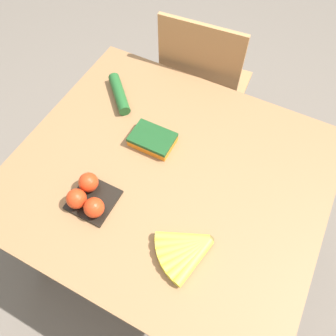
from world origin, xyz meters
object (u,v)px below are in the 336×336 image
(banana_bunch, at_px, (187,250))
(carrot_bag, at_px, (153,139))
(chair, at_px, (203,89))
(cucumber_near, at_px, (119,94))
(tomato_pack, at_px, (88,197))

(banana_bunch, bearing_deg, carrot_bag, 132.61)
(chair, distance_m, cucumber_near, 0.56)
(chair, xyz_separation_m, cucumber_near, (-0.21, -0.44, 0.27))
(chair, xyz_separation_m, carrot_bag, (0.03, -0.58, 0.27))
(tomato_pack, height_order, cucumber_near, tomato_pack)
(chair, xyz_separation_m, banana_bunch, (0.33, -0.91, 0.26))
(chair, height_order, banana_bunch, chair)
(banana_bunch, distance_m, cucumber_near, 0.71)
(tomato_pack, distance_m, cucumber_near, 0.49)
(tomato_pack, bearing_deg, cucumber_near, 109.48)
(cucumber_near, bearing_deg, banana_bunch, -41.11)
(tomato_pack, relative_size, carrot_bag, 0.92)
(tomato_pack, height_order, carrot_bag, tomato_pack)
(chair, height_order, tomato_pack, chair)
(chair, distance_m, banana_bunch, 1.00)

